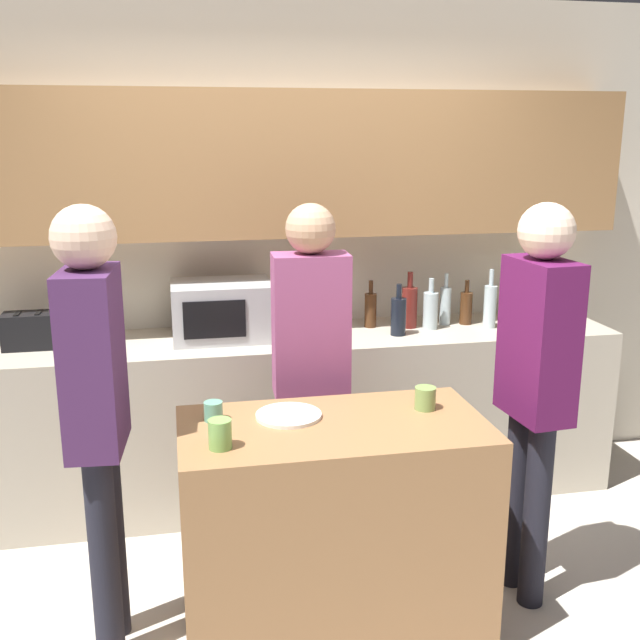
# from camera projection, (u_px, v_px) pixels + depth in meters

# --- Properties ---
(back_wall) EXTENTS (6.40, 0.40, 2.70)m
(back_wall) POSITION_uv_depth(u_px,v_px,m) (278.00, 216.00, 4.11)
(back_wall) COLOR beige
(back_wall) RESTS_ON ground_plane
(back_counter) EXTENTS (3.60, 0.62, 0.92)m
(back_counter) POSITION_uv_depth(u_px,v_px,m) (287.00, 417.00, 4.12)
(back_counter) COLOR #B7AD99
(back_counter) RESTS_ON ground_plane
(kitchen_island) EXTENTS (1.19, 0.63, 0.90)m
(kitchen_island) POSITION_uv_depth(u_px,v_px,m) (332.00, 529.00, 2.99)
(kitchen_island) COLOR #996B42
(kitchen_island) RESTS_ON ground_plane
(microwave) EXTENTS (0.52, 0.39, 0.30)m
(microwave) POSITION_uv_depth(u_px,v_px,m) (222.00, 310.00, 3.94)
(microwave) COLOR #B7BABC
(microwave) RESTS_ON back_counter
(toaster) EXTENTS (0.26, 0.16, 0.18)m
(toaster) POSITION_uv_depth(u_px,v_px,m) (30.00, 330.00, 3.78)
(toaster) COLOR black
(toaster) RESTS_ON back_counter
(potted_plant) EXTENTS (0.14, 0.14, 0.40)m
(potted_plant) POSITION_uv_depth(u_px,v_px,m) (525.00, 288.00, 4.26)
(potted_plant) COLOR brown
(potted_plant) RESTS_ON back_counter
(bottle_0) EXTENTS (0.07, 0.07, 0.26)m
(bottle_0) POSITION_uv_depth(u_px,v_px,m) (371.00, 309.00, 4.17)
(bottle_0) COLOR #472814
(bottle_0) RESTS_ON back_counter
(bottle_1) EXTENTS (0.08, 0.08, 0.28)m
(bottle_1) POSITION_uv_depth(u_px,v_px,m) (398.00, 316.00, 4.01)
(bottle_1) COLOR black
(bottle_1) RESTS_ON back_counter
(bottle_2) EXTENTS (0.09, 0.09, 0.31)m
(bottle_2) POSITION_uv_depth(u_px,v_px,m) (409.00, 306.00, 4.16)
(bottle_2) COLOR maroon
(bottle_2) RESTS_ON back_counter
(bottle_3) EXTENTS (0.08, 0.08, 0.29)m
(bottle_3) POSITION_uv_depth(u_px,v_px,m) (430.00, 310.00, 4.13)
(bottle_3) COLOR silver
(bottle_3) RESTS_ON back_counter
(bottle_4) EXTENTS (0.06, 0.06, 0.30)m
(bottle_4) POSITION_uv_depth(u_px,v_px,m) (445.00, 305.00, 4.23)
(bottle_4) COLOR silver
(bottle_4) RESTS_ON back_counter
(bottle_5) EXTENTS (0.07, 0.07, 0.25)m
(bottle_5) POSITION_uv_depth(u_px,v_px,m) (466.00, 307.00, 4.24)
(bottle_5) COLOR #472814
(bottle_5) RESTS_ON back_counter
(bottle_6) EXTENTS (0.07, 0.07, 0.33)m
(bottle_6) POSITION_uv_depth(u_px,v_px,m) (490.00, 305.00, 4.16)
(bottle_6) COLOR silver
(bottle_6) RESTS_ON back_counter
(plate_on_island) EXTENTS (0.26, 0.26, 0.01)m
(plate_on_island) POSITION_uv_depth(u_px,v_px,m) (289.00, 415.00, 2.94)
(plate_on_island) COLOR white
(plate_on_island) RESTS_ON kitchen_island
(cup_0) EXTENTS (0.07, 0.07, 0.08)m
(cup_0) POSITION_uv_depth(u_px,v_px,m) (213.00, 411.00, 2.90)
(cup_0) COLOR #62A88B
(cup_0) RESTS_ON kitchen_island
(cup_1) EXTENTS (0.09, 0.09, 0.09)m
(cup_1) POSITION_uv_depth(u_px,v_px,m) (425.00, 398.00, 3.02)
(cup_1) COLOR #7C9F53
(cup_1) RESTS_ON kitchen_island
(cup_2) EXTENTS (0.08, 0.08, 0.11)m
(cup_2) POSITION_uv_depth(u_px,v_px,m) (220.00, 434.00, 2.64)
(cup_2) COLOR #79B154
(cup_2) RESTS_ON kitchen_island
(person_left) EXTENTS (0.23, 0.35, 1.75)m
(person_left) POSITION_uv_depth(u_px,v_px,m) (96.00, 396.00, 2.74)
(person_left) COLOR black
(person_left) RESTS_ON ground_plane
(person_center) EXTENTS (0.35, 0.22, 1.69)m
(person_center) POSITION_uv_depth(u_px,v_px,m) (311.00, 354.00, 3.40)
(person_center) COLOR black
(person_center) RESTS_ON ground_plane
(person_right) EXTENTS (0.23, 0.36, 1.72)m
(person_right) POSITION_uv_depth(u_px,v_px,m) (536.00, 371.00, 3.08)
(person_right) COLOR black
(person_right) RESTS_ON ground_plane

